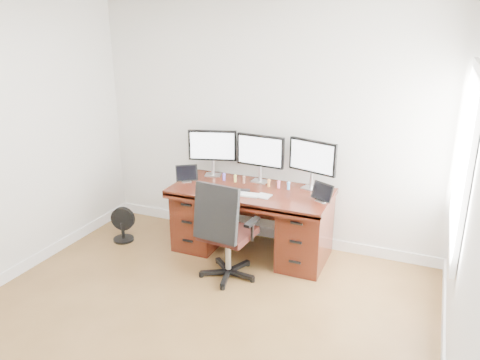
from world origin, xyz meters
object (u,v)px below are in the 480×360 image
at_px(floor_fan, 122,225).
at_px(keyboard, 246,194).
at_px(monitor_center, 260,153).
at_px(desk, 252,218).
at_px(office_chair, 226,247).

bearing_deg(floor_fan, keyboard, -7.30).
bearing_deg(keyboard, monitor_center, 88.18).
xyz_separation_m(desk, monitor_center, (-0.00, 0.24, 0.68)).
bearing_deg(keyboard, desk, 90.58).
xyz_separation_m(desk, keyboard, (0.02, -0.21, 0.36)).
height_order(desk, office_chair, office_chair).
distance_m(desk, monitor_center, 0.72).
bearing_deg(monitor_center, desk, -85.61).
xyz_separation_m(desk, floor_fan, (-1.48, -0.33, -0.20)).
bearing_deg(floor_fan, office_chair, -23.18).
distance_m(floor_fan, keyboard, 1.61).
bearing_deg(monitor_center, office_chair, -87.65).
bearing_deg(desk, keyboard, -85.44).
bearing_deg(office_chair, keyboard, 89.01).
relative_size(office_chair, monitor_center, 1.88).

